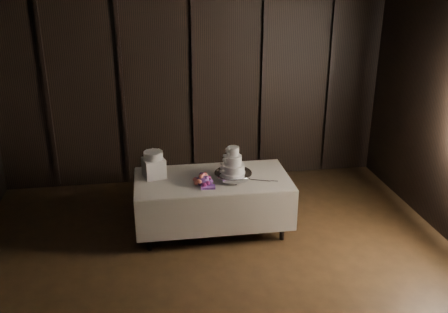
{
  "coord_description": "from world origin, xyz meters",
  "views": [
    {
      "loc": [
        -0.73,
        -4.08,
        3.37
      ],
      "look_at": [
        0.19,
        1.74,
        1.05
      ],
      "focal_mm": 40.0,
      "sensor_mm": 36.0,
      "label": 1
    }
  ],
  "objects_px": {
    "cake_stand": "(233,176)",
    "wedding_cake": "(231,163)",
    "display_table": "(213,202)",
    "box_pedestal": "(154,168)",
    "small_cake": "(153,155)",
    "bouquet": "(203,180)"
  },
  "relations": [
    {
      "from": "box_pedestal",
      "to": "wedding_cake",
      "type": "bearing_deg",
      "value": -14.19
    },
    {
      "from": "display_table",
      "to": "wedding_cake",
      "type": "relative_size",
      "value": 5.73
    },
    {
      "from": "cake_stand",
      "to": "bouquet",
      "type": "distance_m",
      "value": 0.42
    },
    {
      "from": "display_table",
      "to": "wedding_cake",
      "type": "xyz_separation_m",
      "value": [
        0.23,
        -0.08,
        0.57
      ]
    },
    {
      "from": "display_table",
      "to": "box_pedestal",
      "type": "xyz_separation_m",
      "value": [
        -0.74,
        0.16,
        0.47
      ]
    },
    {
      "from": "cake_stand",
      "to": "box_pedestal",
      "type": "xyz_separation_m",
      "value": [
        -0.99,
        0.23,
        0.08
      ]
    },
    {
      "from": "wedding_cake",
      "to": "cake_stand",
      "type": "bearing_deg",
      "value": 13.28
    },
    {
      "from": "box_pedestal",
      "to": "cake_stand",
      "type": "bearing_deg",
      "value": -13.04
    },
    {
      "from": "wedding_cake",
      "to": "small_cake",
      "type": "bearing_deg",
      "value": 149.34
    },
    {
      "from": "cake_stand",
      "to": "wedding_cake",
      "type": "bearing_deg",
      "value": -150.26
    },
    {
      "from": "display_table",
      "to": "bouquet",
      "type": "relative_size",
      "value": 5.18
    },
    {
      "from": "display_table",
      "to": "small_cake",
      "type": "distance_m",
      "value": 0.99
    },
    {
      "from": "cake_stand",
      "to": "wedding_cake",
      "type": "height_order",
      "value": "wedding_cake"
    },
    {
      "from": "cake_stand",
      "to": "box_pedestal",
      "type": "relative_size",
      "value": 1.86
    },
    {
      "from": "wedding_cake",
      "to": "small_cake",
      "type": "distance_m",
      "value": 1.0
    },
    {
      "from": "display_table",
      "to": "small_cake",
      "type": "height_order",
      "value": "small_cake"
    },
    {
      "from": "display_table",
      "to": "cake_stand",
      "type": "distance_m",
      "value": 0.47
    },
    {
      "from": "cake_stand",
      "to": "small_cake",
      "type": "height_order",
      "value": "small_cake"
    },
    {
      "from": "display_table",
      "to": "box_pedestal",
      "type": "height_order",
      "value": "box_pedestal"
    },
    {
      "from": "box_pedestal",
      "to": "small_cake",
      "type": "relative_size",
      "value": 1.07
    },
    {
      "from": "cake_stand",
      "to": "small_cake",
      "type": "bearing_deg",
      "value": 166.96
    },
    {
      "from": "cake_stand",
      "to": "wedding_cake",
      "type": "relative_size",
      "value": 1.39
    }
  ]
}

